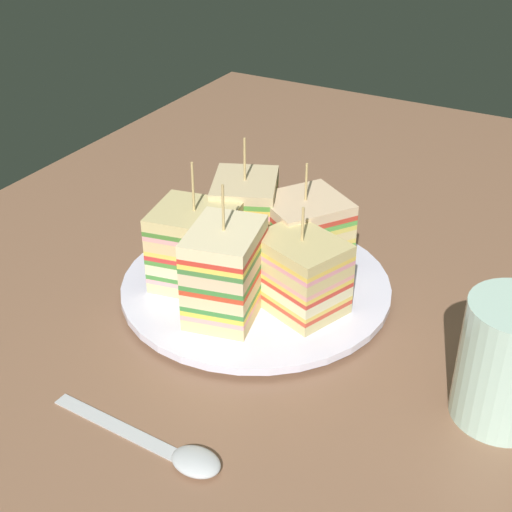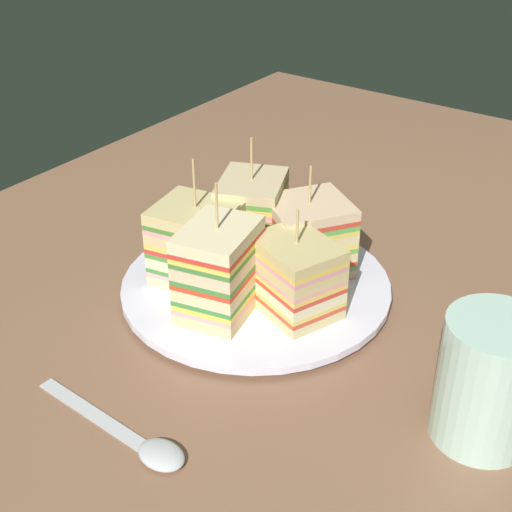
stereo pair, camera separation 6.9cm
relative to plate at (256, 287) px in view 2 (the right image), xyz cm
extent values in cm
cube|color=#865D44|center=(0.00, 0.00, -1.71)|extent=(125.35, 79.73, 1.80)
cylinder|color=white|center=(0.00, 0.00, -0.51)|extent=(16.40, 16.40, 0.60)
cylinder|color=white|center=(0.00, 0.00, 0.16)|extent=(26.45, 26.45, 0.74)
cube|color=#E1C489|center=(4.41, 3.71, 1.01)|extent=(9.51, 8.75, 0.96)
cube|color=#B2844C|center=(0.95, 2.22, 1.01)|extent=(2.69, 5.73, 0.96)
cube|color=pink|center=(4.41, 3.71, 1.74)|extent=(9.51, 8.75, 0.51)
cube|color=red|center=(4.41, 3.71, 2.25)|extent=(9.51, 8.75, 0.51)
cube|color=#F9D955|center=(4.41, 3.71, 2.76)|extent=(9.51, 8.75, 0.51)
cube|color=#E1B786|center=(4.41, 3.71, 3.50)|extent=(9.51, 8.75, 0.96)
cube|color=#B2844C|center=(0.95, 2.22, 3.50)|extent=(2.69, 5.73, 0.96)
cube|color=red|center=(4.41, 3.71, 4.23)|extent=(9.51, 8.75, 0.51)
cube|color=yellow|center=(4.41, 3.71, 4.74)|extent=(9.51, 8.75, 0.51)
cube|color=#F4A796|center=(4.41, 3.71, 5.25)|extent=(9.51, 8.75, 0.51)
cube|color=beige|center=(4.41, 3.71, 5.98)|extent=(9.51, 8.75, 0.96)
cube|color=#B2844C|center=(0.95, 2.22, 5.98)|extent=(2.69, 5.73, 0.96)
cube|color=pink|center=(4.41, 3.71, 6.72)|extent=(9.51, 8.75, 0.51)
cube|color=#FAC84D|center=(4.41, 3.71, 7.23)|extent=(9.51, 8.75, 0.51)
cube|color=#5AA13E|center=(4.41, 3.71, 7.73)|extent=(9.51, 8.75, 0.51)
cube|color=beige|center=(4.41, 3.71, 8.47)|extent=(9.51, 8.75, 0.96)
cylinder|color=tan|center=(4.41, 3.71, 11.16)|extent=(0.24, 0.24, 4.42)
cube|color=beige|center=(-2.62, 5.13, 1.10)|extent=(8.19, 8.82, 1.13)
cube|color=#B2844C|center=(-1.93, 1.43, 1.10)|extent=(6.69, 1.55, 1.13)
cube|color=pink|center=(-2.62, 5.13, 1.90)|extent=(8.19, 8.82, 0.48)
cube|color=#418537|center=(-2.62, 5.13, 2.37)|extent=(8.19, 8.82, 0.48)
cube|color=beige|center=(-2.62, 5.13, 3.18)|extent=(8.19, 8.82, 1.13)
cube|color=#B2844C|center=(-1.93, 1.43, 3.18)|extent=(6.69, 1.55, 1.13)
cube|color=#488A37|center=(-2.62, 5.13, 3.98)|extent=(8.19, 8.82, 0.48)
cube|color=red|center=(-2.62, 5.13, 4.46)|extent=(8.19, 8.82, 0.48)
cube|color=#E7CB51|center=(-2.62, 5.13, 4.93)|extent=(8.19, 8.82, 0.48)
cube|color=#DBBB81|center=(-2.62, 5.13, 5.73)|extent=(8.19, 8.82, 1.13)
cube|color=#B2844C|center=(-1.93, 1.43, 5.73)|extent=(6.69, 1.55, 1.13)
cube|color=pink|center=(-2.62, 5.13, 6.54)|extent=(8.19, 8.82, 0.48)
cube|color=#457E30|center=(-2.62, 5.13, 7.01)|extent=(8.19, 8.82, 0.48)
cube|color=#D4C080|center=(-2.62, 5.13, 7.82)|extent=(8.19, 8.82, 1.13)
cylinder|color=tan|center=(-2.62, 5.13, 10.81)|extent=(0.24, 0.24, 4.86)
cube|color=#DBC585|center=(-5.76, -0.01, 1.13)|extent=(8.76, 7.38, 1.19)
cube|color=#B2844C|center=(-2.09, 0.81, 1.13)|extent=(1.54, 5.67, 1.19)
cube|color=#E7A19B|center=(-5.76, -0.01, 1.97)|extent=(8.76, 7.38, 0.48)
cube|color=yellow|center=(-5.76, -0.01, 2.45)|extent=(8.76, 7.38, 0.48)
cube|color=#3C883C|center=(-5.76, -0.01, 2.93)|extent=(8.76, 7.38, 0.48)
cube|color=beige|center=(-5.76, -0.01, 3.77)|extent=(8.76, 7.38, 1.19)
cube|color=#B2844C|center=(-2.09, 0.81, 3.77)|extent=(1.54, 5.67, 1.19)
cube|color=red|center=(-5.76, -0.01, 4.61)|extent=(8.76, 7.38, 0.48)
cube|color=#3F873B|center=(-5.76, -0.01, 5.10)|extent=(8.76, 7.38, 0.48)
cube|color=beige|center=(-5.76, -0.01, 5.93)|extent=(8.76, 7.38, 1.19)
cube|color=#B2844C|center=(-2.09, 0.81, 5.93)|extent=(1.54, 5.67, 1.19)
cube|color=#44813F|center=(-5.76, -0.01, 6.77)|extent=(8.76, 7.38, 0.48)
cube|color=#F5DA53|center=(-5.76, -0.01, 7.26)|extent=(8.76, 7.38, 0.48)
cube|color=red|center=(-5.76, -0.01, 7.74)|extent=(8.76, 7.38, 0.48)
cube|color=beige|center=(-5.76, -0.01, 8.58)|extent=(8.76, 7.38, 1.19)
cylinder|color=tan|center=(-5.76, -0.01, 11.35)|extent=(0.24, 0.24, 4.33)
cube|color=#D8C583|center=(-1.58, -5.54, 1.03)|extent=(8.28, 9.29, 1.00)
cube|color=#9E7242|center=(-0.23, -2.03, 1.03)|extent=(5.53, 2.37, 1.00)
cube|color=#D3452E|center=(-1.58, -5.54, 1.75)|extent=(8.28, 9.29, 0.44)
cube|color=#EAC455|center=(-1.58, -5.54, 2.19)|extent=(8.28, 9.29, 0.44)
cube|color=beige|center=(-1.58, -5.54, 2.91)|extent=(8.28, 9.29, 1.00)
cube|color=#B2844C|center=(-0.23, -2.03, 2.91)|extent=(5.53, 2.37, 1.00)
cube|color=red|center=(-1.58, -5.54, 3.63)|extent=(8.28, 9.29, 0.44)
cube|color=#F1CB52|center=(-1.58, -5.54, 4.07)|extent=(8.28, 9.29, 0.44)
cube|color=pink|center=(-1.58, -5.54, 4.50)|extent=(8.28, 9.29, 0.44)
cube|color=#D7C07F|center=(-1.58, -5.54, 5.23)|extent=(8.28, 9.29, 1.00)
cube|color=#9E7242|center=(-0.23, -2.03, 5.23)|extent=(5.53, 2.37, 1.00)
cube|color=pink|center=(-1.58, -5.54, 5.95)|extent=(8.28, 9.29, 0.44)
cube|color=#F3CA51|center=(-1.58, -5.54, 6.38)|extent=(8.28, 9.29, 0.44)
cube|color=#D4BF7C|center=(-1.58, -5.54, 7.10)|extent=(8.28, 9.29, 1.00)
cylinder|color=tan|center=(-1.58, -5.54, 9.24)|extent=(0.24, 0.24, 3.28)
cube|color=beige|center=(5.11, -2.66, 1.01)|extent=(10.29, 10.11, 0.97)
cube|color=#9E7242|center=(2.01, -0.54, 1.01)|extent=(4.13, 5.82, 0.97)
cube|color=#64AB4D|center=(5.11, -2.66, 1.75)|extent=(10.29, 10.11, 0.51)
cube|color=red|center=(5.11, -2.66, 2.26)|extent=(10.29, 10.11, 0.51)
cube|color=#DBBF86|center=(5.11, -2.66, 3.00)|extent=(10.29, 10.11, 0.97)
cube|color=#B2844C|center=(2.01, -0.54, 3.00)|extent=(4.13, 5.82, 0.97)
cube|color=#5FB141|center=(5.11, -2.66, 3.74)|extent=(10.29, 10.11, 0.51)
cube|color=#ECCE5B|center=(5.11, -2.66, 4.25)|extent=(10.29, 10.11, 0.51)
cube|color=beige|center=(5.11, -2.66, 4.99)|extent=(10.29, 10.11, 0.97)
cube|color=#B2844C|center=(2.01, -0.54, 4.99)|extent=(4.13, 5.82, 0.97)
cube|color=#E1CE5A|center=(5.11, -2.66, 5.73)|extent=(10.29, 10.11, 0.51)
cube|color=#5CB14A|center=(5.11, -2.66, 6.24)|extent=(10.29, 10.11, 0.51)
cube|color=red|center=(5.11, -2.66, 6.74)|extent=(10.29, 10.11, 0.51)
cube|color=beige|center=(5.11, -2.66, 7.48)|extent=(10.29, 10.11, 0.97)
cylinder|color=tan|center=(5.11, -2.66, 9.88)|extent=(0.24, 0.24, 3.83)
cylinder|color=#F1DB7F|center=(0.27, 0.64, 0.85)|extent=(5.52, 5.53, 0.49)
cylinder|color=#EED983|center=(0.91, 0.66, 1.30)|extent=(6.09, 6.10, 0.98)
cylinder|color=#E2CC6D|center=(-0.03, -0.23, 1.52)|extent=(4.25, 4.23, 0.85)
cylinder|color=#EFC572|center=(0.30, 0.54, 2.33)|extent=(5.60, 5.54, 1.14)
cylinder|color=#E0BC66|center=(1.64, -1.97, 2.72)|extent=(4.37, 4.42, 1.10)
cylinder|color=#E7C661|center=(-0.78, -0.55, 3.53)|extent=(4.35, 4.40, 1.08)
cube|color=silver|center=(-21.40, 0.50, -0.69)|extent=(1.78, 12.11, 0.25)
ellipsoid|color=silver|center=(-21.77, -7.08, -0.31)|extent=(3.00, 4.04, 1.00)
cylinder|color=silver|center=(-5.54, -24.93, 4.35)|extent=(7.59, 7.59, 10.33)
cylinder|color=white|center=(-5.54, -24.93, 1.16)|extent=(6.98, 6.98, 3.94)
camera|label=1|loc=(-52.07, -28.81, 39.43)|focal=50.70mm
camera|label=2|loc=(-48.36, -34.68, 39.43)|focal=50.70mm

